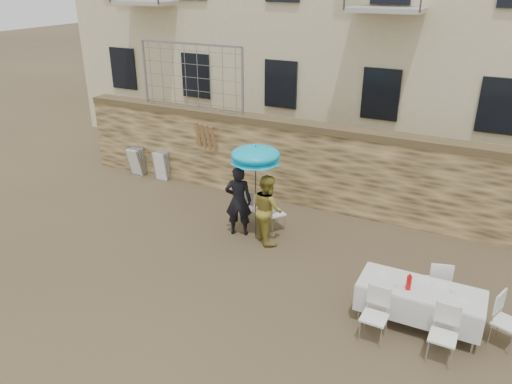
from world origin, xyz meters
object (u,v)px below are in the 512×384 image
at_px(man_suit, 238,201).
at_px(woman_dress, 267,209).
at_px(chair_stack_right, 165,164).
at_px(couple_chair_left, 249,207).
at_px(couple_chair_right, 275,212).
at_px(table_chair_front_left, 374,316).
at_px(umbrella, 256,157).
at_px(soda_bottle, 409,283).
at_px(table_chair_side, 507,321).
at_px(chair_stack_left, 141,160).
at_px(banquet_table, 421,290).
at_px(table_chair_back, 438,282).
at_px(table_chair_front_right, 443,336).

xyz_separation_m(man_suit, woman_dress, (0.75, 0.00, -0.04)).
xyz_separation_m(woman_dress, chair_stack_right, (-4.43, 2.09, -0.36)).
bearing_deg(couple_chair_left, couple_chair_right, 177.41).
bearing_deg(couple_chair_left, woman_dress, 141.15).
bearing_deg(table_chair_front_left, umbrella, 146.53).
distance_m(umbrella, soda_bottle, 4.38).
relative_size(man_suit, couple_chair_left, 1.79).
relative_size(couple_chair_right, table_chair_front_left, 1.00).
bearing_deg(umbrella, table_chair_side, -16.08).
bearing_deg(chair_stack_left, table_chair_front_left, -27.64).
bearing_deg(table_chair_side, banquet_table, 113.45).
bearing_deg(umbrella, table_chair_back, -11.57).
height_order(couple_chair_right, soda_bottle, soda_bottle).
distance_m(umbrella, banquet_table, 4.55).
height_order(soda_bottle, table_chair_side, soda_bottle).
bearing_deg(man_suit, chair_stack_right, -50.63).
xyz_separation_m(table_chair_front_right, table_chair_back, (-0.30, 1.55, 0.00)).
bearing_deg(soda_bottle, woman_dress, 153.79).
bearing_deg(couple_chair_right, man_suit, 74.58).
height_order(banquet_table, chair_stack_left, chair_stack_left).
relative_size(couple_chair_left, chair_stack_right, 1.04).
distance_m(man_suit, umbrella, 1.19).
distance_m(woman_dress, banquet_table, 4.01).
relative_size(umbrella, soda_bottle, 8.04).
bearing_deg(table_chair_front_right, chair_stack_right, 154.23).
bearing_deg(table_chair_front_left, table_chair_side, 24.65).
xyz_separation_m(woman_dress, soda_bottle, (3.49, -1.72, 0.09)).
distance_m(umbrella, table_chair_front_right, 5.36).
bearing_deg(couple_chair_right, table_chair_front_right, -177.65).
xyz_separation_m(couple_chair_right, soda_bottle, (3.54, -2.27, 0.43)).
relative_size(umbrella, couple_chair_left, 2.18).
bearing_deg(woman_dress, table_chair_side, -156.02).
relative_size(table_chair_front_right, chair_stack_left, 1.04).
height_order(table_chair_back, chair_stack_right, table_chair_back).
distance_m(couple_chair_left, table_chair_back, 4.82).
relative_size(couple_chair_left, table_chair_back, 1.00).
bearing_deg(table_chair_side, soda_bottle, 118.25).
bearing_deg(table_chair_back, woman_dress, -26.12).
xyz_separation_m(man_suit, chair_stack_right, (-3.68, 2.09, -0.40)).
relative_size(couple_chair_left, banquet_table, 0.46).
relative_size(couple_chair_left, soda_bottle, 3.69).
bearing_deg(woman_dress, chair_stack_right, 14.80).
distance_m(table_chair_front_left, table_chair_front_right, 1.10).
relative_size(couple_chair_right, table_chair_side, 1.00).
height_order(man_suit, chair_stack_right, man_suit).
bearing_deg(banquet_table, table_chair_back, 75.96).
bearing_deg(chair_stack_right, table_chair_side, -20.50).
height_order(table_chair_back, chair_stack_left, table_chair_back).
bearing_deg(banquet_table, table_chair_front_right, -56.31).
xyz_separation_m(umbrella, chair_stack_left, (-4.98, 1.99, -1.52)).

